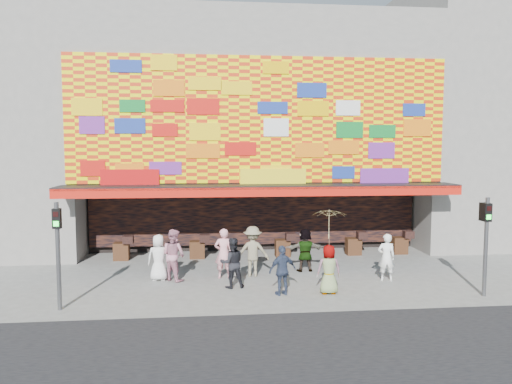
{
  "coord_description": "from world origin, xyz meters",
  "views": [
    {
      "loc": [
        -2.2,
        -15.45,
        4.48
      ],
      "look_at": [
        -0.37,
        2.0,
        2.91
      ],
      "focal_mm": 35.0,
      "sensor_mm": 36.0,
      "label": 1
    }
  ],
  "objects_px": {
    "signal_left": "(58,243)",
    "ped_f": "(305,250)",
    "signal_right": "(486,235)",
    "ped_h": "(386,257)",
    "ped_b": "(224,253)",
    "ped_g": "(329,269)",
    "ped_c": "(232,263)",
    "ped_i": "(174,255)",
    "ped_a": "(159,257)",
    "ped_d": "(253,251)",
    "parasol": "(329,224)",
    "ped_e": "(283,270)"
  },
  "relations": [
    {
      "from": "signal_left",
      "to": "ped_g",
      "type": "distance_m",
      "value": 7.89
    },
    {
      "from": "signal_right",
      "to": "ped_c",
      "type": "relative_size",
      "value": 1.86
    },
    {
      "from": "signal_right",
      "to": "ped_e",
      "type": "xyz_separation_m",
      "value": [
        -6.05,
        0.74,
        -1.1
      ]
    },
    {
      "from": "ped_d",
      "to": "ped_f",
      "type": "bearing_deg",
      "value": -159.29
    },
    {
      "from": "ped_c",
      "to": "ped_g",
      "type": "relative_size",
      "value": 1.06
    },
    {
      "from": "ped_h",
      "to": "ped_f",
      "type": "bearing_deg",
      "value": -23.21
    },
    {
      "from": "ped_a",
      "to": "ped_h",
      "type": "relative_size",
      "value": 0.98
    },
    {
      "from": "signal_left",
      "to": "ped_h",
      "type": "height_order",
      "value": "signal_left"
    },
    {
      "from": "ped_f",
      "to": "parasol",
      "type": "relative_size",
      "value": 0.84
    },
    {
      "from": "signal_left",
      "to": "parasol",
      "type": "xyz_separation_m",
      "value": [
        7.78,
        0.72,
        0.3
      ]
    },
    {
      "from": "ped_a",
      "to": "ped_e",
      "type": "distance_m",
      "value": 4.42
    },
    {
      "from": "ped_d",
      "to": "parasol",
      "type": "height_order",
      "value": "parasol"
    },
    {
      "from": "ped_h",
      "to": "ped_i",
      "type": "distance_m",
      "value": 7.17
    },
    {
      "from": "ped_e",
      "to": "ped_i",
      "type": "xyz_separation_m",
      "value": [
        -3.39,
        2.05,
        0.11
      ]
    },
    {
      "from": "ped_c",
      "to": "ped_h",
      "type": "bearing_deg",
      "value": 175.95
    },
    {
      "from": "ped_g",
      "to": "ped_i",
      "type": "bearing_deg",
      "value": -22.98
    },
    {
      "from": "signal_left",
      "to": "ped_d",
      "type": "xyz_separation_m",
      "value": [
        5.67,
        3.06,
        -0.98
      ]
    },
    {
      "from": "ped_e",
      "to": "parasol",
      "type": "relative_size",
      "value": 0.82
    },
    {
      "from": "signal_left",
      "to": "ped_e",
      "type": "bearing_deg",
      "value": 6.66
    },
    {
      "from": "signal_right",
      "to": "ped_g",
      "type": "relative_size",
      "value": 1.98
    },
    {
      "from": "ped_d",
      "to": "parasol",
      "type": "xyz_separation_m",
      "value": [
        2.11,
        -2.34,
        1.28
      ]
    },
    {
      "from": "ped_i",
      "to": "parasol",
      "type": "bearing_deg",
      "value": -161.16
    },
    {
      "from": "ped_b",
      "to": "ped_f",
      "type": "xyz_separation_m",
      "value": [
        2.97,
        0.65,
        -0.08
      ]
    },
    {
      "from": "ped_f",
      "to": "ped_b",
      "type": "bearing_deg",
      "value": 11.42
    },
    {
      "from": "parasol",
      "to": "signal_left",
      "type": "bearing_deg",
      "value": -174.74
    },
    {
      "from": "ped_g",
      "to": "ped_h",
      "type": "height_order",
      "value": "ped_h"
    },
    {
      "from": "signal_right",
      "to": "ped_b",
      "type": "bearing_deg",
      "value": 159.49
    },
    {
      "from": "signal_right",
      "to": "ped_f",
      "type": "xyz_separation_m",
      "value": [
        -4.78,
        3.55,
        -1.07
      ]
    },
    {
      "from": "signal_left",
      "to": "ped_f",
      "type": "distance_m",
      "value": 8.48
    },
    {
      "from": "ped_f",
      "to": "ped_g",
      "type": "distance_m",
      "value": 2.84
    },
    {
      "from": "ped_f",
      "to": "ped_g",
      "type": "relative_size",
      "value": 1.04
    },
    {
      "from": "signal_right",
      "to": "ped_h",
      "type": "bearing_deg",
      "value": 139.02
    },
    {
      "from": "parasol",
      "to": "ped_e",
      "type": "bearing_deg",
      "value": 179.0
    },
    {
      "from": "signal_right",
      "to": "ped_e",
      "type": "bearing_deg",
      "value": 173.02
    },
    {
      "from": "ped_c",
      "to": "ped_g",
      "type": "bearing_deg",
      "value": 153.94
    },
    {
      "from": "ped_b",
      "to": "ped_e",
      "type": "bearing_deg",
      "value": 128.3
    },
    {
      "from": "ped_b",
      "to": "ped_i",
      "type": "relative_size",
      "value": 0.99
    },
    {
      "from": "ped_a",
      "to": "parasol",
      "type": "height_order",
      "value": "parasol"
    },
    {
      "from": "ped_a",
      "to": "ped_d",
      "type": "distance_m",
      "value": 3.22
    },
    {
      "from": "signal_right",
      "to": "parasol",
      "type": "distance_m",
      "value": 4.68
    },
    {
      "from": "ped_g",
      "to": "parasol",
      "type": "xyz_separation_m",
      "value": [
        0.0,
        0.0,
        1.4
      ]
    },
    {
      "from": "ped_a",
      "to": "ped_d",
      "type": "xyz_separation_m",
      "value": [
        3.21,
        0.23,
        0.09
      ]
    },
    {
      "from": "signal_left",
      "to": "ped_c",
      "type": "relative_size",
      "value": 1.86
    },
    {
      "from": "ped_d",
      "to": "ped_h",
      "type": "distance_m",
      "value": 4.55
    },
    {
      "from": "ped_h",
      "to": "parasol",
      "type": "height_order",
      "value": "parasol"
    },
    {
      "from": "ped_d",
      "to": "ped_h",
      "type": "height_order",
      "value": "ped_d"
    },
    {
      "from": "ped_a",
      "to": "parasol",
      "type": "relative_size",
      "value": 0.84
    },
    {
      "from": "ped_d",
      "to": "ped_f",
      "type": "xyz_separation_m",
      "value": [
        1.95,
        0.49,
        -0.09
      ]
    },
    {
      "from": "ped_i",
      "to": "ped_g",
      "type": "bearing_deg",
      "value": -161.16
    },
    {
      "from": "ped_g",
      "to": "ped_h",
      "type": "xyz_separation_m",
      "value": [
        2.31,
        1.29,
        0.04
      ]
    }
  ]
}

